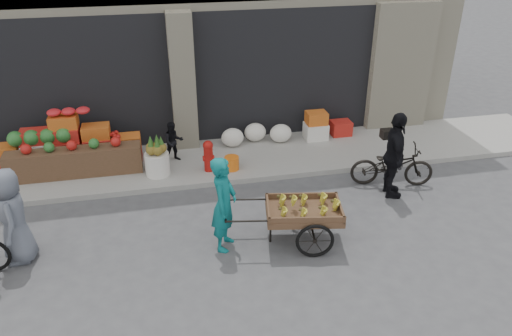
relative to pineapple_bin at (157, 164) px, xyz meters
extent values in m
plane|color=#424244|center=(0.75, -3.60, -0.37)|extent=(80.00, 80.00, 0.00)
cube|color=gray|center=(0.75, 0.50, -0.31)|extent=(18.00, 2.20, 0.12)
cube|color=black|center=(-1.73, 2.40, 1.30)|extent=(4.40, 1.60, 3.10)
cube|color=black|center=(3.23, 2.40, 1.30)|extent=(4.40, 1.60, 3.10)
cube|color=beige|center=(0.75, 1.55, 1.30)|extent=(0.55, 0.80, 3.22)
cube|color=brown|center=(-1.73, 0.35, 0.05)|extent=(2.80, 0.45, 0.60)
sphere|color=#1E5923|center=(-2.42, 0.85, 0.49)|extent=(0.34, 0.34, 0.34)
cylinder|color=silver|center=(0.00, 0.00, 0.00)|extent=(0.52, 0.52, 0.50)
cylinder|color=#A5140F|center=(1.10, -0.05, 0.03)|extent=(0.20, 0.20, 0.56)
sphere|color=#A5140F|center=(1.10, -0.05, 0.35)|extent=(0.22, 0.22, 0.22)
cylinder|color=orange|center=(1.60, -0.10, -0.10)|extent=(0.32, 0.32, 0.30)
ellipsoid|color=silver|center=(2.42, 1.10, -0.03)|extent=(1.70, 0.60, 0.44)
imported|color=black|center=(0.40, 0.60, 0.21)|extent=(0.51, 0.43, 0.93)
cube|color=brown|center=(2.40, -2.85, 0.22)|extent=(1.42, 1.06, 0.11)
torus|color=black|center=(2.46, -3.33, -0.05)|extent=(0.65, 0.17, 0.65)
torus|color=black|center=(2.62, -2.42, -0.05)|extent=(0.65, 0.17, 0.65)
cylinder|color=black|center=(1.84, -2.75, -0.10)|extent=(0.04, 0.04, 0.54)
imported|color=#0D6668|center=(1.04, -2.70, 0.48)|extent=(0.63, 0.74, 1.71)
imported|color=slate|center=(-2.35, -2.32, 0.47)|extent=(0.66, 0.89, 1.67)
imported|color=black|center=(4.81, -1.28, 0.08)|extent=(1.81, 1.01, 0.90)
imported|color=black|center=(4.61, -1.68, 0.53)|extent=(0.69, 1.13, 1.79)
camera|label=1|loc=(0.07, -9.76, 4.87)|focal=35.00mm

